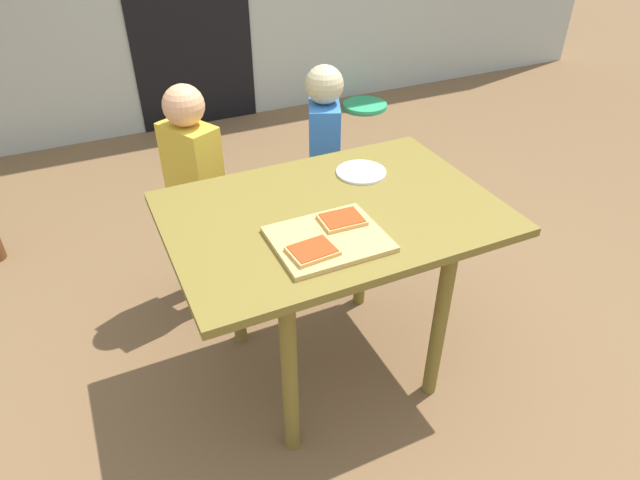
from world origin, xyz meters
TOP-DOWN VIEW (x-y plane):
  - ground_plane at (0.00, 0.00)m, footprint 16.00×16.00m
  - dining_table at (0.00, 0.00)m, footprint 1.15×0.79m
  - cutting_board at (-0.10, -0.17)m, footprint 0.35×0.29m
  - pizza_slice_far_right at (-0.02, -0.10)m, footprint 0.15×0.12m
  - pizza_slice_near_left at (-0.18, -0.22)m, footprint 0.15×0.12m
  - plate_white_right at (0.22, 0.19)m, footprint 0.19×0.19m
  - child_left at (-0.33, 0.66)m, footprint 0.23×0.28m
  - child_right at (0.31, 0.72)m, footprint 0.22×0.28m
  - garden_hose_coil at (1.52, 2.46)m, footprint 0.37×0.37m

SIDE VIEW (x-z plane):
  - ground_plane at x=0.00m, z-range 0.00..0.00m
  - garden_hose_coil at x=1.52m, z-range 0.00..0.03m
  - child_right at x=0.31m, z-range 0.08..1.10m
  - child_left at x=-0.33m, z-range 0.08..1.13m
  - dining_table at x=0.00m, z-range 0.28..1.05m
  - plate_white_right at x=0.22m, z-range 0.77..0.78m
  - cutting_board at x=-0.10m, z-range 0.77..0.79m
  - pizza_slice_far_right at x=-0.02m, z-range 0.79..0.80m
  - pizza_slice_near_left at x=-0.18m, z-range 0.79..0.80m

